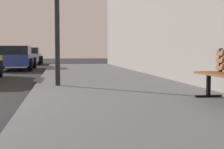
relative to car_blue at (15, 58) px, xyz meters
name	(u,v)px	position (x,y,z in m)	size (l,w,h in m)	color
sidewalk	(137,101)	(3.72, -12.19, -0.57)	(4.00, 32.00, 0.15)	#5B5B60
car_blue	(15,58)	(0.00, 0.00, 0.00)	(2.01, 4.46, 1.27)	#233899
car_silver	(29,56)	(0.04, 7.53, 0.00)	(1.97, 4.12, 1.27)	#B7B7BF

